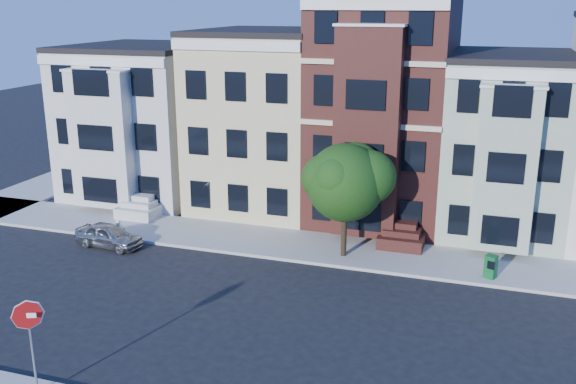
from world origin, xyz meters
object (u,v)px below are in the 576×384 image
(street_tree, at_px, (345,188))
(fire_hydrant, at_px, (119,229))
(stop_sign, at_px, (31,341))
(parked_car, at_px, (109,235))
(newspaper_box, at_px, (491,267))

(street_tree, xyz_separation_m, fire_hydrant, (-11.71, -0.96, -3.03))
(street_tree, relative_size, stop_sign, 1.92)
(parked_car, height_order, fire_hydrant, parked_car)
(fire_hydrant, height_order, stop_sign, stop_sign)
(newspaper_box, bearing_deg, parked_car, -151.01)
(street_tree, relative_size, fire_hydrant, 10.21)
(newspaper_box, bearing_deg, stop_sign, -110.81)
(newspaper_box, xyz_separation_m, stop_sign, (-13.14, -13.34, 1.23))
(street_tree, bearing_deg, fire_hydrant, -175.32)
(parked_car, xyz_separation_m, stop_sign, (5.06, -11.67, 1.30))
(newspaper_box, bearing_deg, street_tree, -160.60)
(newspaper_box, xyz_separation_m, fire_hydrant, (-18.42, -0.45, -0.19))
(newspaper_box, height_order, stop_sign, stop_sign)
(fire_hydrant, bearing_deg, stop_sign, -67.72)
(street_tree, height_order, newspaper_box, street_tree)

